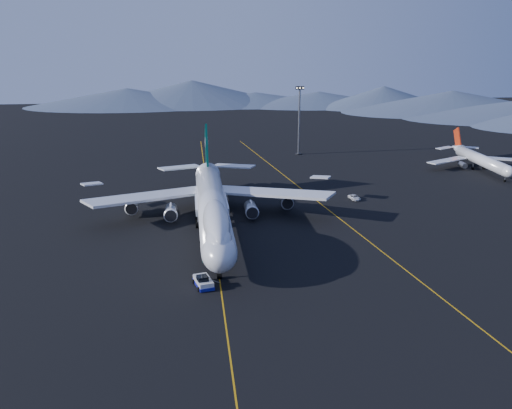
{
  "coord_description": "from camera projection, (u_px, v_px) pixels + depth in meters",
  "views": [
    {
      "loc": [
        -4.55,
        -122.08,
        43.08
      ],
      "look_at": [
        9.76,
        -0.77,
        6.0
      ],
      "focal_mm": 40.0,
      "sensor_mm": 36.0,
      "label": 1
    }
  ],
  "objects": [
    {
      "name": "floodlight_mast",
      "position": [
        299.0,
        120.0,
        205.58
      ],
      "size": [
        3.04,
        2.28,
        24.59
      ],
      "rotation": [
        0.0,
        0.0,
        -0.2
      ],
      "color": "black",
      "rests_on": "ground"
    },
    {
      "name": "boeing_747",
      "position": [
        212.0,
        206.0,
        127.38
      ],
      "size": [
        59.62,
        72.43,
        19.37
      ],
      "color": "silver",
      "rests_on": "ground"
    },
    {
      "name": "pushback_tug",
      "position": [
        203.0,
        283.0,
        100.46
      ],
      "size": [
        3.96,
        5.71,
        2.28
      ],
      "rotation": [
        0.0,
        0.0,
        0.25
      ],
      "color": "silver",
      "rests_on": "ground"
    },
    {
      "name": "taxiway_line_side",
      "position": [
        332.0,
        212.0,
        141.9
      ],
      "size": [
        28.08,
        198.09,
        0.01
      ],
      "primitive_type": "cube",
      "rotation": [
        0.0,
        0.0,
        0.14
      ],
      "color": "orange",
      "rests_on": "ground"
    },
    {
      "name": "ground",
      "position": [
        213.0,
        230.0,
        129.04
      ],
      "size": [
        500.0,
        500.0,
        0.0
      ],
      "primitive_type": "plane",
      "color": "black",
      "rests_on": "ground"
    },
    {
      "name": "second_jet",
      "position": [
        480.0,
        159.0,
        184.75
      ],
      "size": [
        35.1,
        39.65,
        11.28
      ],
      "rotation": [
        0.0,
        0.0,
        -0.38
      ],
      "color": "silver",
      "rests_on": "ground"
    },
    {
      "name": "taxiway_line_main",
      "position": [
        213.0,
        230.0,
        129.03
      ],
      "size": [
        0.25,
        220.0,
        0.01
      ],
      "primitive_type": "cube",
      "color": "orange",
      "rests_on": "ground"
    },
    {
      "name": "service_van",
      "position": [
        354.0,
        197.0,
        152.44
      ],
      "size": [
        2.7,
        4.78,
        1.26
      ],
      "primitive_type": "imported",
      "rotation": [
        0.0,
        0.0,
        0.14
      ],
      "color": "silver",
      "rests_on": "ground"
    }
  ]
}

